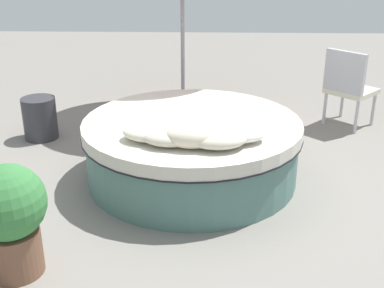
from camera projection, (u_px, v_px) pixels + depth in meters
name	position (u px, v px, depth m)	size (l,w,h in m)	color
ground_plane	(192.00, 177.00, 5.03)	(16.00, 16.00, 0.00)	gray
round_bed	(192.00, 149.00, 4.91)	(2.12, 2.12, 0.61)	#4C726B
throw_pillow_0	(154.00, 132.00, 4.33)	(0.54, 0.37, 0.15)	beige
throw_pillow_1	(171.00, 136.00, 4.24)	(0.51, 0.36, 0.15)	beige
throw_pillow_2	(192.00, 136.00, 4.17)	(0.48, 0.30, 0.20)	beige
throw_pillow_3	(216.00, 138.00, 4.19)	(0.52, 0.39, 0.16)	beige
throw_pillow_4	(234.00, 133.00, 4.30)	(0.56, 0.35, 0.15)	white
patio_chair	(348.00, 84.00, 6.14)	(0.72, 0.72, 0.98)	#B7B7BC
planter	(9.00, 215.00, 3.44)	(0.54, 0.54, 0.84)	brown
side_table	(40.00, 118.00, 5.91)	(0.39, 0.39, 0.50)	#333338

